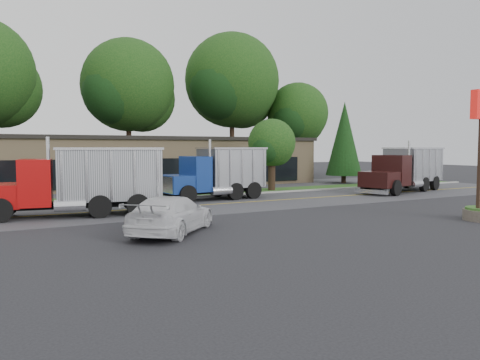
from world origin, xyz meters
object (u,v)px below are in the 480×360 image
Objects in this scene: dump_truck_red at (85,179)px; dump_truck_blue at (219,172)px; rally_car at (172,214)px; dump_truck_maroon at (406,168)px.

dump_truck_red is 1.26× the size of dump_truck_blue.
dump_truck_blue is 12.34m from rally_car.
dump_truck_maroon is (14.97, -2.12, 0.01)m from dump_truck_blue.
rally_car is at bearing 50.45° from dump_truck_blue.
rally_car is at bearing 116.83° from dump_truck_red.
dump_truck_blue reaches higher than rally_car.
dump_truck_red and dump_truck_blue have the same top height.
dump_truck_blue is (9.13, 3.51, -0.01)m from dump_truck_red.
rally_car is (-22.03, -7.95, -1.06)m from dump_truck_maroon.
dump_truck_red is at bearing -12.25° from dump_truck_maroon.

